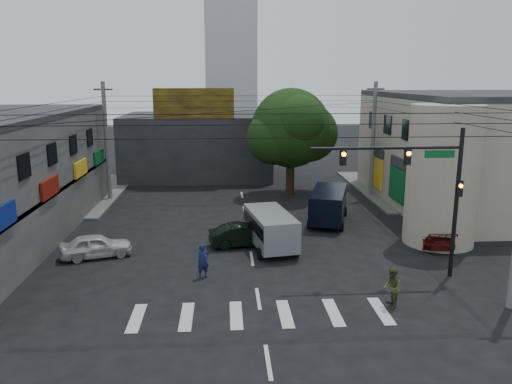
{
  "coord_description": "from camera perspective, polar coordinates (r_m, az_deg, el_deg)",
  "views": [
    {
      "loc": [
        -1.37,
        -23.15,
        9.37
      ],
      "look_at": [
        0.35,
        4.0,
        3.19
      ],
      "focal_mm": 35.0,
      "sensor_mm": 36.0,
      "label": 1
    }
  ],
  "objects": [
    {
      "name": "dark_sedan",
      "position": [
        28.66,
        -1.43,
        -4.94
      ],
      "size": [
        2.6,
        4.34,
        1.29
      ],
      "primitive_type": "imported",
      "rotation": [
        0.0,
        0.0,
        1.73
      ],
      "color": "black",
      "rests_on": "ground"
    },
    {
      "name": "maroon_sedan",
      "position": [
        30.8,
        19.28,
        -4.43
      ],
      "size": [
        2.42,
        4.62,
        1.26
      ],
      "primitive_type": "imported",
      "rotation": [
        0.0,
        0.0,
        3.07
      ],
      "color": "#4A0E0A",
      "rests_on": "ground"
    },
    {
      "name": "traffic_gantry",
      "position": [
        24.4,
        18.59,
        1.4
      ],
      "size": [
        7.1,
        0.35,
        7.2
      ],
      "color": "black",
      "rests_on": "ground"
    },
    {
      "name": "ground",
      "position": [
        25.01,
        -0.22,
        -9.21
      ],
      "size": [
        160.0,
        160.0,
        0.0
      ],
      "primitive_type": "plane",
      "color": "black",
      "rests_on": "ground"
    },
    {
      "name": "white_compact",
      "position": [
        28.23,
        -17.8,
        -5.87
      ],
      "size": [
        3.54,
        4.54,
        1.27
      ],
      "primitive_type": "imported",
      "rotation": [
        0.0,
        0.0,
        1.86
      ],
      "color": "beige",
      "rests_on": "ground"
    },
    {
      "name": "silver_minivan",
      "position": [
        28.17,
        1.65,
        -4.42
      ],
      "size": [
        5.52,
        3.69,
        2.07
      ],
      "primitive_type": null,
      "rotation": [
        0.0,
        0.0,
        1.75
      ],
      "color": "gray",
      "rests_on": "ground"
    },
    {
      "name": "navy_van",
      "position": [
        33.63,
        8.27,
        -1.6
      ],
      "size": [
        6.56,
        5.03,
        2.17
      ],
      "primitive_type": null,
      "rotation": [
        0.0,
        0.0,
        1.28
      ],
      "color": "black",
      "rests_on": "ground"
    },
    {
      "name": "utility_pole_far_left",
      "position": [
        40.48,
        -16.71,
        5.49
      ],
      "size": [
        0.32,
        0.32,
        9.2
      ],
      "primitive_type": "cylinder",
      "color": "#59595B",
      "rests_on": "ground"
    },
    {
      "name": "pedestrian_olive",
      "position": [
        21.92,
        15.26,
        -10.5
      ],
      "size": [
        0.93,
        0.76,
        1.74
      ],
      "primitive_type": "imported",
      "rotation": [
        0.0,
        0.0,
        -1.63
      ],
      "color": "#3D4921",
      "rests_on": "ground"
    },
    {
      "name": "utility_pole_far_right",
      "position": [
        41.18,
        13.22,
        5.81
      ],
      "size": [
        0.32,
        0.32,
        9.2
      ],
      "primitive_type": "cylinder",
      "color": "#59595B",
      "rests_on": "ground"
    },
    {
      "name": "street_tree",
      "position": [
        40.69,
        4.01,
        7.27
      ],
      "size": [
        6.4,
        6.4,
        8.7
      ],
      "color": "black",
      "rests_on": "ground"
    },
    {
      "name": "building_far",
      "position": [
        49.63,
        -6.66,
        5.34
      ],
      "size": [
        14.0,
        10.0,
        6.0
      ],
      "primitive_type": "cube",
      "color": "#232326",
      "rests_on": "ground"
    },
    {
      "name": "billboard",
      "position": [
        44.37,
        -7.13,
        10.03
      ],
      "size": [
        7.0,
        0.3,
        2.6
      ],
      "primitive_type": "cube",
      "color": "olive",
      "rests_on": "building_far"
    },
    {
      "name": "sidewalk_far_right",
      "position": [
        46.42,
        21.13,
        0.37
      ],
      "size": [
        16.0,
        16.0,
        0.15
      ],
      "primitive_type": "cube",
      "color": "#514F4C",
      "rests_on": "ground"
    },
    {
      "name": "building_right",
      "position": [
        41.36,
        24.41,
        4.19
      ],
      "size": [
        14.0,
        18.0,
        8.0
      ],
      "primitive_type": "cube",
      "color": "gray",
      "rests_on": "ground"
    },
    {
      "name": "sidewalk_far_left",
      "position": [
        45.34,
        -25.05,
        -0.26
      ],
      "size": [
        16.0,
        16.0,
        0.15
      ],
      "primitive_type": "cube",
      "color": "#514F4C",
      "rests_on": "ground"
    },
    {
      "name": "corner_column",
      "position": [
        30.31,
        20.54,
        1.77
      ],
      "size": [
        4.0,
        4.0,
        8.0
      ],
      "primitive_type": "cylinder",
      "color": "gray",
      "rests_on": "ground"
    },
    {
      "name": "traffic_officer",
      "position": [
        24.28,
        -6.06,
        -7.85
      ],
      "size": [
        0.93,
        0.89,
        1.68
      ],
      "primitive_type": "imported",
      "rotation": [
        0.0,
        0.0,
        0.46
      ],
      "color": "#141A47",
      "rests_on": "ground"
    },
    {
      "name": "tower_distant",
      "position": [
        94.01,
        -2.95,
        20.5
      ],
      "size": [
        9.0,
        9.0,
        44.0
      ],
      "primitive_type": "cube",
      "color": "silver",
      "rests_on": "ground"
    }
  ]
}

